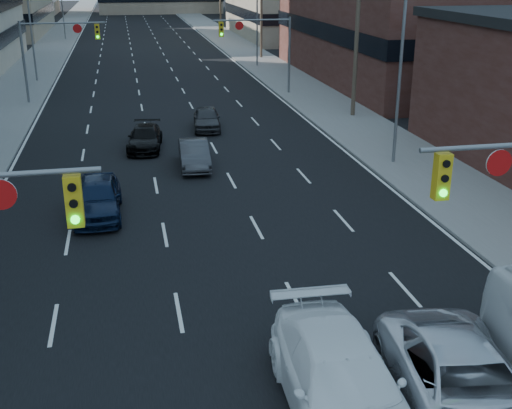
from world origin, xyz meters
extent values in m
cube|color=black|center=(0.00, 130.00, 0.01)|extent=(18.00, 300.00, 0.02)
cube|color=slate|center=(-11.50, 130.00, 0.07)|extent=(5.00, 300.00, 0.15)
cube|color=slate|center=(11.50, 130.00, 0.07)|extent=(5.00, 300.00, 0.15)
cube|color=#472119|center=(24.00, 50.00, 4.50)|extent=(20.00, 30.00, 9.00)
cube|color=gold|center=(-4.10, 8.00, 5.15)|extent=(0.35, 0.28, 1.10)
cylinder|color=black|center=(-4.10, 7.84, 5.50)|extent=(0.18, 0.06, 0.18)
cylinder|color=black|center=(-4.10, 7.84, 5.15)|extent=(0.18, 0.06, 0.18)
cylinder|color=#0CE526|center=(-4.10, 7.84, 4.80)|extent=(0.18, 0.06, 0.18)
cylinder|color=white|center=(-5.50, 7.97, 5.40)|extent=(0.64, 0.06, 0.64)
cube|color=gold|center=(4.10, 8.00, 5.15)|extent=(0.35, 0.28, 1.10)
cylinder|color=black|center=(4.10, 7.84, 5.50)|extent=(0.18, 0.06, 0.18)
cylinder|color=black|center=(4.10, 7.84, 5.15)|extent=(0.18, 0.06, 0.18)
cylinder|color=#0CE526|center=(4.10, 7.84, 4.80)|extent=(0.18, 0.06, 0.18)
cylinder|color=white|center=(5.50, 7.97, 5.40)|extent=(0.64, 0.06, 0.64)
cylinder|color=slate|center=(-10.00, 45.00, 3.00)|extent=(0.18, 0.18, 6.00)
cylinder|color=slate|center=(-7.00, 45.00, 5.80)|extent=(6.00, 0.12, 0.12)
cube|color=gold|center=(-4.60, 45.00, 5.15)|extent=(0.35, 0.28, 1.10)
cylinder|color=black|center=(-4.60, 44.84, 5.50)|extent=(0.18, 0.06, 0.18)
cylinder|color=black|center=(-4.60, 44.84, 5.15)|extent=(0.18, 0.06, 0.18)
cylinder|color=#0CE526|center=(-4.60, 44.84, 4.80)|extent=(0.18, 0.06, 0.18)
cylinder|color=white|center=(-6.00, 44.97, 5.40)|extent=(0.64, 0.06, 0.64)
cylinder|color=slate|center=(10.00, 45.00, 3.00)|extent=(0.18, 0.18, 6.00)
cylinder|color=slate|center=(7.00, 45.00, 5.80)|extent=(6.00, 0.12, 0.12)
cube|color=gold|center=(4.60, 45.00, 5.15)|extent=(0.35, 0.28, 1.10)
cylinder|color=black|center=(4.60, 44.84, 5.50)|extent=(0.18, 0.06, 0.18)
cylinder|color=black|center=(4.60, 44.84, 5.15)|extent=(0.18, 0.06, 0.18)
cylinder|color=#0CE526|center=(4.60, 44.84, 4.80)|extent=(0.18, 0.06, 0.18)
cylinder|color=white|center=(6.00, 44.97, 5.40)|extent=(0.64, 0.06, 0.64)
cylinder|color=#4C3D2D|center=(12.20, 36.00, 5.50)|extent=(0.28, 0.28, 11.00)
cylinder|color=#4C3D2D|center=(12.20, 66.00, 5.50)|extent=(0.28, 0.28, 11.00)
cylinder|color=slate|center=(-10.50, 55.00, 4.50)|extent=(0.16, 0.16, 9.00)
cylinder|color=slate|center=(-10.50, 90.00, 4.50)|extent=(0.16, 0.16, 9.00)
cylinder|color=slate|center=(10.50, 25.00, 4.50)|extent=(0.16, 0.16, 9.00)
cylinder|color=slate|center=(10.50, 60.00, 4.50)|extent=(0.16, 0.16, 9.00)
imported|color=white|center=(1.41, 6.57, 0.90)|extent=(2.68, 6.24, 1.79)
imported|color=silver|center=(4.09, 5.94, 0.85)|extent=(3.50, 6.40, 1.70)
imported|color=black|center=(-4.33, 20.57, 0.81)|extent=(1.94, 4.74, 1.61)
imported|color=#3A3A3D|center=(0.32, 26.56, 0.68)|extent=(1.61, 4.20, 1.37)
imported|color=black|center=(-2.00, 30.57, 0.64)|extent=(2.30, 4.59, 1.28)
imported|color=#303032|center=(2.00, 34.52, 0.70)|extent=(2.04, 4.23, 1.39)
camera|label=1|loc=(-2.91, -4.90, 9.70)|focal=45.00mm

